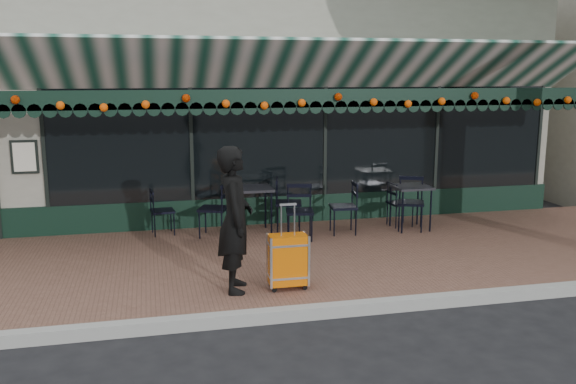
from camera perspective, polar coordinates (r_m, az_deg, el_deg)
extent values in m
plane|color=black|center=(7.39, 1.57, -11.52)|extent=(80.00, 80.00, 0.00)
cube|color=brown|center=(9.20, -1.57, -6.43)|extent=(18.00, 4.00, 0.15)
cube|color=#9E9E99|center=(7.29, 1.73, -11.21)|extent=(18.00, 0.16, 0.15)
cube|color=gray|center=(14.72, -6.31, 8.69)|extent=(12.00, 8.00, 4.50)
cube|color=black|center=(11.04, 2.47, 4.86)|extent=(9.20, 0.04, 2.00)
cube|color=silver|center=(10.81, -23.43, 3.03)|extent=(0.42, 0.04, 0.55)
cube|color=black|center=(9.29, -2.29, 8.72)|extent=(12.00, 0.03, 0.28)
cylinder|color=#FF4108|center=(9.23, -2.22, 8.58)|extent=(11.60, 0.12, 0.12)
imported|color=black|center=(7.55, -4.97, -2.56)|extent=(0.53, 0.72, 1.83)
cube|color=#DC6106|center=(7.71, -0.01, -6.34)|extent=(0.48, 0.27, 0.64)
cube|color=black|center=(7.82, -0.01, -8.79)|extent=(0.48, 0.27, 0.06)
cube|color=silver|center=(7.57, -0.01, -2.61)|extent=(0.21, 0.03, 0.39)
cube|color=black|center=(10.79, 11.44, 0.48)|extent=(0.63, 0.63, 0.04)
cylinder|color=black|center=(10.53, 10.65, -1.89)|extent=(0.03, 0.03, 0.73)
cylinder|color=black|center=(10.74, 13.20, -1.73)|extent=(0.03, 0.03, 0.73)
cylinder|color=black|center=(10.99, 9.57, -1.30)|extent=(0.03, 0.03, 0.73)
cylinder|color=black|center=(11.20, 12.03, -1.16)|extent=(0.03, 0.03, 0.73)
cube|color=black|center=(10.34, -3.31, 0.33)|extent=(0.64, 0.64, 0.04)
cylinder|color=black|center=(10.13, -4.52, -2.20)|extent=(0.03, 0.03, 0.75)
cylinder|color=black|center=(10.22, -1.56, -2.05)|extent=(0.03, 0.03, 0.75)
cylinder|color=black|center=(10.64, -4.94, -1.56)|extent=(0.03, 0.03, 0.75)
cylinder|color=black|center=(10.73, -2.13, -1.42)|extent=(0.03, 0.03, 0.75)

